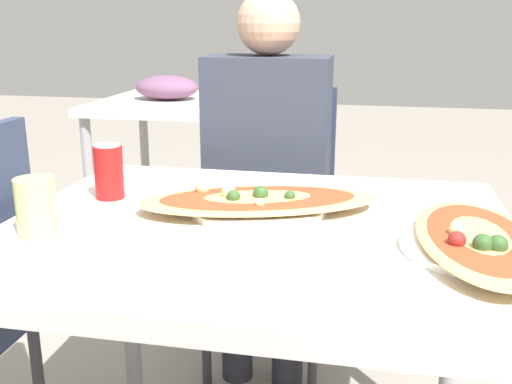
# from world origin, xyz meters

# --- Properties ---
(dining_table) EXTENTS (1.02, 0.83, 0.74)m
(dining_table) POSITION_xyz_m (0.00, 0.00, 0.66)
(dining_table) COLOR silver
(dining_table) RESTS_ON ground_plane
(chair_far_seated) EXTENTS (0.40, 0.40, 0.92)m
(chair_far_seated) POSITION_xyz_m (-0.10, 0.75, 0.51)
(chair_far_seated) COLOR #2D3851
(chair_far_seated) RESTS_ON ground_plane
(person_seated) EXTENTS (0.37, 0.23, 1.22)m
(person_seated) POSITION_xyz_m (-0.10, 0.63, 0.71)
(person_seated) COLOR #2D2D38
(person_seated) RESTS_ON ground_plane
(pizza_main) EXTENTS (0.55, 0.36, 0.06)m
(pizza_main) POSITION_xyz_m (-0.02, 0.08, 0.76)
(pizza_main) COLOR white
(pizza_main) RESTS_ON dining_table
(soda_can) EXTENTS (0.07, 0.07, 0.12)m
(soda_can) POSITION_xyz_m (-0.37, 0.11, 0.80)
(soda_can) COLOR red
(soda_can) RESTS_ON dining_table
(drink_glass) EXTENTS (0.08, 0.08, 0.11)m
(drink_glass) POSITION_xyz_m (-0.40, -0.15, 0.80)
(drink_glass) COLOR #E0DB7F
(drink_glass) RESTS_ON dining_table
(pizza_second) EXTENTS (0.28, 0.46, 0.06)m
(pizza_second) POSITION_xyz_m (0.42, -0.07, 0.76)
(pizza_second) COLOR white
(pizza_second) RESTS_ON dining_table
(background_table) EXTENTS (1.10, 0.80, 0.86)m
(background_table) POSITION_xyz_m (-0.64, 1.76, 0.68)
(background_table) COLOR silver
(background_table) RESTS_ON ground_plane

